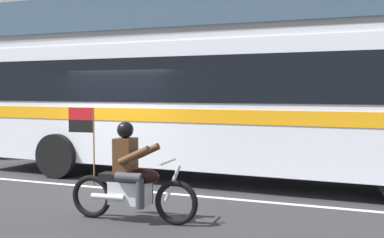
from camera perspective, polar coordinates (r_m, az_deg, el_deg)
ground_plane at (r=11.10m, az=-8.91°, el=-7.35°), size 60.00×60.00×0.00m
sidewalk_curb at (r=15.62m, az=0.86°, el=-3.95°), size 28.00×3.80×0.15m
lane_center_stripe at (r=10.60m, az=-10.61°, el=-7.85°), size 26.60×0.14×0.01m
transit_bus at (r=11.01m, az=5.11°, el=2.46°), size 12.99×3.02×3.22m
motorcycle_with_rider at (r=7.75m, az=-7.12°, el=-6.96°), size 2.19×0.64×1.78m
fire_hydrant at (r=13.42m, az=15.32°, el=-3.34°), size 0.22×0.30×0.75m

